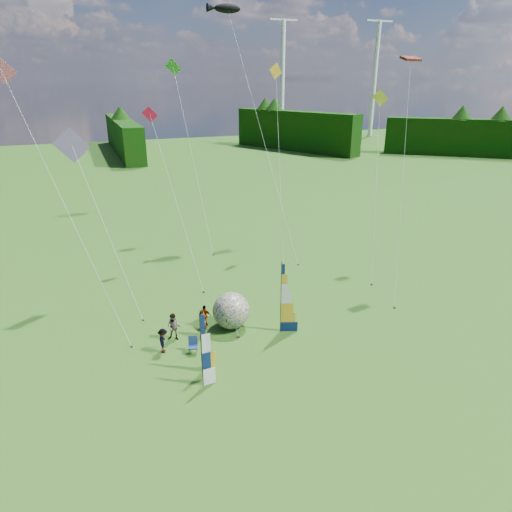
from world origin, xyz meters
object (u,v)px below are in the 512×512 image
object	(u,v)px
feather_banner_main	(281,299)
bol_inflatable	(231,311)
spectator_a	(203,323)
camp_chair	(193,346)
spectator_d	(205,316)
kite_whale	(261,123)
side_banner_left	(201,344)
side_banner_far	(202,362)
spectator_b	(174,327)
spectator_c	(163,341)

from	to	relation	value
feather_banner_main	bol_inflatable	distance (m)	3.49
feather_banner_main	spectator_a	xyz separation A→B (m)	(-4.84, 1.28, -1.47)
feather_banner_main	camp_chair	size ratio (longest dim) A/B	4.58
spectator_d	bol_inflatable	bearing A→B (deg)	-172.94
spectator_a	kite_whale	bearing A→B (deg)	29.63
bol_inflatable	kite_whale	xyz separation A→B (m)	(8.10, 14.87, 10.45)
side_banner_left	side_banner_far	distance (m)	1.30
side_banner_left	spectator_d	distance (m)	5.31
feather_banner_main	bol_inflatable	world-z (taller)	feather_banner_main
feather_banner_main	spectator_d	bearing A→B (deg)	169.83
spectator_b	camp_chair	xyz separation A→B (m)	(0.72, -1.96, -0.39)
spectator_a	camp_chair	bearing A→B (deg)	-149.90
feather_banner_main	spectator_c	size ratio (longest dim) A/B	3.04
spectator_d	side_banner_left	bearing A→B (deg)	106.06
spectator_a	spectator_c	distance (m)	2.89
spectator_b	spectator_c	xyz separation A→B (m)	(-0.91, -1.18, -0.12)
spectator_a	spectator_c	world-z (taller)	spectator_a
side_banner_left	bol_inflatable	bearing A→B (deg)	55.77
spectator_c	camp_chair	xyz separation A→B (m)	(1.63, -0.79, -0.26)
spectator_a	spectator_c	size ratio (longest dim) A/B	1.17
camp_chair	kite_whale	world-z (taller)	kite_whale
bol_inflatable	camp_chair	size ratio (longest dim) A/B	2.36
bol_inflatable	camp_chair	distance (m)	3.87
side_banner_far	spectator_d	bearing A→B (deg)	69.68
bol_inflatable	spectator_a	size ratio (longest dim) A/B	1.33
side_banner_far	spectator_d	world-z (taller)	side_banner_far
feather_banner_main	spectator_b	world-z (taller)	feather_banner_main
side_banner_left	spectator_b	bearing A→B (deg)	102.99
spectator_b	camp_chair	bearing A→B (deg)	-43.45
spectator_a	kite_whale	distance (m)	21.29
bol_inflatable	spectator_d	bearing A→B (deg)	153.82
spectator_d	kite_whale	size ratio (longest dim) A/B	0.07
bol_inflatable	spectator_c	bearing A→B (deg)	-164.19
side_banner_left	camp_chair	size ratio (longest dim) A/B	3.49
feather_banner_main	kite_whale	xyz separation A→B (m)	(5.30, 16.59, 9.29)
side_banner_far	spectator_c	world-z (taller)	side_banner_far
side_banner_far	spectator_b	xyz separation A→B (m)	(-0.46, 5.25, -0.62)
bol_inflatable	spectator_b	size ratio (longest dim) A/B	1.35
spectator_a	spectator_b	bearing A→B (deg)	145.08
spectator_b	bol_inflatable	bearing A→B (deg)	28.95
spectator_a	side_banner_far	bearing A→B (deg)	-132.19
side_banner_left	bol_inflatable	xyz separation A→B (m)	(3.14, 4.19, -0.59)
bol_inflatable	spectator_b	distance (m)	3.89
bol_inflatable	side_banner_left	bearing A→B (deg)	-126.84
feather_banner_main	side_banner_left	bearing A→B (deg)	-137.95
bol_inflatable	spectator_d	size ratio (longest dim) A/B	1.62
feather_banner_main	camp_chair	bearing A→B (deg)	-156.49
bol_inflatable	spectator_a	world-z (taller)	bol_inflatable
feather_banner_main	side_banner_left	world-z (taller)	feather_banner_main
camp_chair	spectator_c	bearing A→B (deg)	171.07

